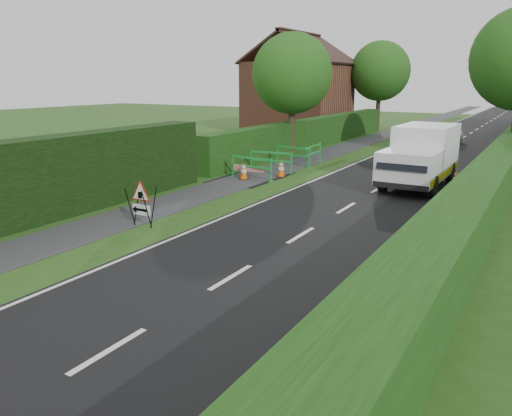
% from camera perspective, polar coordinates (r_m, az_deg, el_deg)
% --- Properties ---
extents(ground, '(120.00, 120.00, 0.00)m').
position_cam_1_polar(ground, '(11.74, -15.98, -6.93)').
color(ground, '#254814').
rests_on(ground, ground).
extents(road_surface, '(6.00, 90.00, 0.02)m').
position_cam_1_polar(road_surface, '(42.97, 23.17, 7.76)').
color(road_surface, black).
rests_on(road_surface, ground).
extents(footpath, '(2.00, 90.00, 0.02)m').
position_cam_1_polar(footpath, '(44.03, 16.02, 8.49)').
color(footpath, '#2D2D30').
rests_on(footpath, ground).
extents(hedge_west_far, '(1.00, 24.00, 1.80)m').
position_cam_1_polar(hedge_west_far, '(32.46, 6.56, 7.00)').
color(hedge_west_far, '#14380F').
rests_on(hedge_west_far, ground).
extents(hedge_east, '(1.20, 50.00, 1.50)m').
position_cam_1_polar(hedge_east, '(23.83, 26.26, 2.89)').
color(hedge_east, '#14380F').
rests_on(hedge_east, ground).
extents(house_west, '(7.50, 7.40, 7.88)m').
position_cam_1_polar(house_west, '(41.57, 4.88, 12.67)').
color(house_west, brown).
rests_on(house_west, ground).
extents(tree_nw, '(4.40, 4.40, 6.70)m').
position_cam_1_polar(tree_nw, '(28.40, 4.16, 15.06)').
color(tree_nw, '#2D2116').
rests_on(tree_nw, ground).
extents(tree_fw, '(4.80, 4.80, 7.24)m').
position_cam_1_polar(tree_fw, '(43.31, 14.01, 14.93)').
color(tree_fw, '#2D2116').
rests_on(tree_fw, ground).
extents(triangle_sign, '(0.81, 0.81, 1.16)m').
position_cam_1_polar(triangle_sign, '(14.74, -13.13, 0.90)').
color(triangle_sign, black).
rests_on(triangle_sign, ground).
extents(works_van, '(2.13, 5.28, 2.39)m').
position_cam_1_polar(works_van, '(21.03, 18.35, 5.80)').
color(works_van, silver).
rests_on(works_van, ground).
extents(traffic_cone_0, '(0.38, 0.38, 0.79)m').
position_cam_1_polar(traffic_cone_0, '(20.18, 21.82, 2.63)').
color(traffic_cone_0, black).
rests_on(traffic_cone_0, ground).
extents(traffic_cone_1, '(0.38, 0.38, 0.79)m').
position_cam_1_polar(traffic_cone_1, '(21.05, 21.92, 3.08)').
color(traffic_cone_1, black).
rests_on(traffic_cone_1, ground).
extents(traffic_cone_2, '(0.38, 0.38, 0.79)m').
position_cam_1_polar(traffic_cone_2, '(22.99, 21.55, 4.00)').
color(traffic_cone_2, black).
rests_on(traffic_cone_2, ground).
extents(traffic_cone_3, '(0.38, 0.38, 0.79)m').
position_cam_1_polar(traffic_cone_3, '(21.41, -1.42, 4.30)').
color(traffic_cone_3, black).
rests_on(traffic_cone_3, ground).
extents(traffic_cone_4, '(0.38, 0.38, 0.79)m').
position_cam_1_polar(traffic_cone_4, '(22.01, 2.89, 4.56)').
color(traffic_cone_4, black).
rests_on(traffic_cone_4, ground).
extents(ped_barrier_0, '(2.08, 0.47, 1.00)m').
position_cam_1_polar(ped_barrier_0, '(21.43, -0.53, 4.96)').
color(ped_barrier_0, '#1A9234').
rests_on(ped_barrier_0, ground).
extents(ped_barrier_1, '(2.09, 0.60, 1.00)m').
position_cam_1_polar(ped_barrier_1, '(23.07, 1.73, 5.64)').
color(ped_barrier_1, '#1A9234').
rests_on(ped_barrier_1, ground).
extents(ped_barrier_2, '(2.09, 0.72, 1.00)m').
position_cam_1_polar(ped_barrier_2, '(24.82, 4.26, 6.23)').
color(ped_barrier_2, '#1A9234').
rests_on(ped_barrier_2, ground).
extents(ped_barrier_3, '(0.46, 2.08, 1.00)m').
position_cam_1_polar(ped_barrier_3, '(25.49, 6.57, 6.39)').
color(ped_barrier_3, '#1A9234').
rests_on(ped_barrier_3, ground).
extents(redwhite_plank, '(1.50, 0.11, 0.25)m').
position_cam_1_polar(redwhite_plank, '(21.67, -0.85, 3.37)').
color(redwhite_plank, red).
rests_on(redwhite_plank, ground).
extents(hatchback_car, '(1.71, 3.70, 1.23)m').
position_cam_1_polar(hatchback_car, '(35.38, 21.00, 7.75)').
color(hatchback_car, white).
rests_on(hatchback_car, ground).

